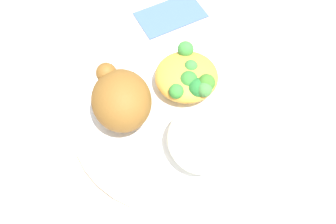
{
  "coord_description": "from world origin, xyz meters",
  "views": [
    {
      "loc": [
        -0.23,
        0.06,
        0.45
      ],
      "look_at": [
        0.0,
        0.0,
        0.03
      ],
      "focal_mm": 35.89,
      "sensor_mm": 36.0,
      "label": 1
    }
  ],
  "objects": [
    {
      "name": "mac_cheese_with_broccoli",
      "position": [
        0.05,
        -0.04,
        0.04
      ],
      "size": [
        0.1,
        0.1,
        0.05
      ],
      "color": "gold",
      "rests_on": "plate"
    },
    {
      "name": "ground_plane",
      "position": [
        0.0,
        0.0,
        0.0
      ],
      "size": [
        2.0,
        2.0,
        0.0
      ],
      "primitive_type": "plane",
      "color": "#C6AE92"
    },
    {
      "name": "rice_pile",
      "position": [
        -0.06,
        -0.03,
        0.04
      ],
      "size": [
        0.1,
        0.08,
        0.04
      ],
      "primitive_type": "ellipsoid",
      "color": "white",
      "rests_on": "plate"
    },
    {
      "name": "napkin",
      "position": [
        0.21,
        -0.06,
        0.0
      ],
      "size": [
        0.1,
        0.14,
        0.0
      ],
      "primitive_type": "cube",
      "rotation": [
        0.0,
        0.0,
        0.24
      ],
      "color": "#47669E",
      "rests_on": "ground_plane"
    },
    {
      "name": "plate",
      "position": [
        0.0,
        0.0,
        0.01
      ],
      "size": [
        0.29,
        0.29,
        0.02
      ],
      "color": "white",
      "rests_on": "ground_plane"
    },
    {
      "name": "roasted_chicken",
      "position": [
        0.02,
        0.06,
        0.05
      ],
      "size": [
        0.1,
        0.08,
        0.07
      ],
      "color": "brown",
      "rests_on": "plate"
    }
  ]
}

